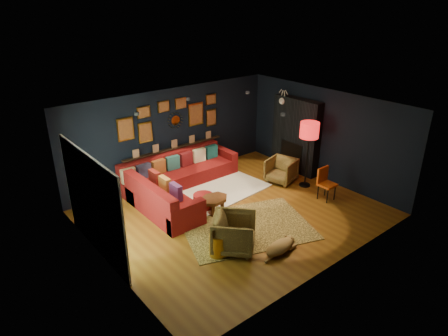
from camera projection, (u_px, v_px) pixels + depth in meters
floor at (236, 213)px, 9.75m from camera, size 6.50×6.50×0.00m
room_walls at (236, 152)px, 9.11m from camera, size 6.50×6.50×6.50m
sectional at (174, 183)px, 10.55m from camera, size 3.41×2.69×0.86m
ledge at (174, 148)px, 11.28m from camera, size 3.20×0.12×0.04m
gallery_wall at (172, 117)px, 10.95m from camera, size 3.15×0.04×1.02m
sunburst_mirror at (175, 120)px, 11.06m from camera, size 0.47×0.16×0.47m
fireplace at (296, 138)px, 11.77m from camera, size 0.31×1.60×2.20m
deer_head at (286, 100)px, 11.74m from camera, size 0.50×0.28×0.45m
sliding_door at (93, 205)px, 7.88m from camera, size 0.06×2.80×2.20m
ceiling_spots at (215, 104)px, 9.29m from camera, size 3.30×2.50×0.06m
shag_rug at (217, 189)px, 10.93m from camera, size 2.65×2.03×0.03m
leopard_rug at (247, 227)px, 9.16m from camera, size 3.36×2.88×0.02m
coffee_table at (214, 201)px, 9.62m from camera, size 0.80×0.63×0.38m
pouf at (203, 201)px, 9.92m from camera, size 0.51×0.51×0.33m
armchair_left at (234, 231)px, 8.20m from camera, size 1.16×1.15×0.87m
armchair_right at (281, 169)px, 11.25m from camera, size 0.86×0.89×0.76m
gold_stool at (219, 245)px, 8.10m from camera, size 0.39×0.39×0.48m
orange_chair at (325, 181)px, 10.26m from camera, size 0.40×0.40×0.85m
floor_lamp at (309, 133)px, 10.53m from camera, size 0.50×0.50×1.84m
dog at (280, 245)px, 8.19m from camera, size 1.11×0.63×0.34m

